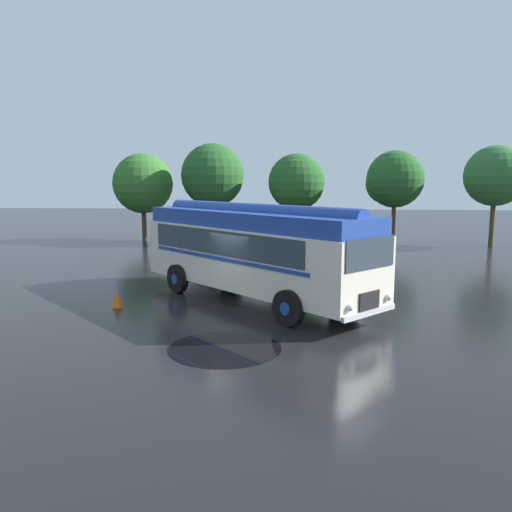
{
  "coord_description": "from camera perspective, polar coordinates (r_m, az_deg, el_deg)",
  "views": [
    {
      "loc": [
        1.76,
        -16.81,
        4.25
      ],
      "look_at": [
        0.21,
        2.09,
        1.4
      ],
      "focal_mm": 35.0,
      "sensor_mm": 36.0,
      "label": 1
    }
  ],
  "objects": [
    {
      "name": "car_near_left",
      "position": [
        29.25,
        -2.79,
        1.85
      ],
      "size": [
        2.08,
        4.26,
        1.66
      ],
      "color": "#B7BABF",
      "rests_on": "ground"
    },
    {
      "name": "car_mid_left",
      "position": [
        29.65,
        3.06,
        1.94
      ],
      "size": [
        1.97,
        4.21,
        1.66
      ],
      "color": "#144C28",
      "rests_on": "ground"
    },
    {
      "name": "tree_left_of_centre",
      "position": [
        34.98,
        -5.06,
        9.06
      ],
      "size": [
        4.34,
        4.34,
        6.83
      ],
      "color": "#4C3823",
      "rests_on": "ground"
    },
    {
      "name": "tree_centre",
      "position": [
        34.08,
        4.53,
        8.45
      ],
      "size": [
        3.8,
        3.8,
        6.1
      ],
      "color": "#4C3823",
      "rests_on": "ground"
    },
    {
      "name": "ground_plane",
      "position": [
        17.43,
        -1.24,
        -5.57
      ],
      "size": [
        120.0,
        120.0,
        0.0
      ],
      "primitive_type": "plane",
      "color": "black"
    },
    {
      "name": "puddle_patch",
      "position": [
        13.05,
        -3.59,
        -10.46
      ],
      "size": [
        2.93,
        2.93,
        0.01
      ],
      "primitive_type": "cylinder",
      "color": "black",
      "rests_on": "ground"
    },
    {
      "name": "traffic_cone",
      "position": [
        17.65,
        -15.58,
        -4.79
      ],
      "size": [
        0.36,
        0.36,
        0.55
      ],
      "primitive_type": "cone",
      "color": "orange",
      "rests_on": "ground"
    },
    {
      "name": "tree_far_left",
      "position": [
        36.99,
        -12.76,
        8.03
      ],
      "size": [
        4.27,
        4.27,
        6.23
      ],
      "color": "#4C3823",
      "rests_on": "ground"
    },
    {
      "name": "tree_right_of_centre",
      "position": [
        34.42,
        15.34,
        8.33
      ],
      "size": [
        3.78,
        3.75,
        6.26
      ],
      "color": "#4C3823",
      "rests_on": "ground"
    },
    {
      "name": "vintage_bus",
      "position": [
        17.62,
        -0.37,
        0.86
      ],
      "size": [
        8.96,
        8.75,
        3.49
      ],
      "color": "silver",
      "rests_on": "ground"
    },
    {
      "name": "tree_far_right",
      "position": [
        35.78,
        25.61,
        8.29
      ],
      "size": [
        3.88,
        3.88,
        6.54
      ],
      "color": "#4C3823",
      "rests_on": "ground"
    },
    {
      "name": "car_mid_right",
      "position": [
        29.86,
        7.91,
        1.92
      ],
      "size": [
        2.11,
        4.28,
        1.66
      ],
      "color": "maroon",
      "rests_on": "ground"
    }
  ]
}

